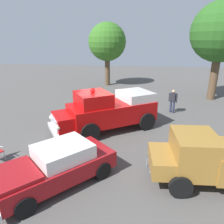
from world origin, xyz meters
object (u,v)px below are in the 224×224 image
Objects in this scene: parked_pickup at (218,159)px; oak_tree_right at (107,42)px; vintage_fire_truck at (108,110)px; traffic_cone at (59,119)px; lawn_chair_by_car at (157,156)px; classic_hot_rod at (55,166)px; spectator_standing at (173,100)px; oak_tree_left at (221,33)px.

oak_tree_right reaches higher than parked_pickup.
vintage_fire_truck is 3.41m from traffic_cone.
classic_hot_rod is at bearing -158.31° from lawn_chair_by_car.
lawn_chair_by_car is at bearing 165.59° from parked_pickup.
oak_tree_right is (-6.17, 8.73, 3.71)m from spectator_standing.
classic_hot_rod is 5.88m from parked_pickup.
vintage_fire_truck is 5.26m from classic_hot_rod.
traffic_cone is (-7.95, 4.67, -0.68)m from parked_pickup.
oak_tree_right is (-4.72, 16.01, 4.08)m from lawn_chair_by_car.
traffic_cone is (-1.13, -11.87, -4.36)m from oak_tree_right.
oak_tree_left is at bearing 33.45° from traffic_cone.
oak_tree_right is 12.70m from traffic_cone.
classic_hot_rod reaches higher than traffic_cone.
vintage_fire_truck is 1.37× the size of classic_hot_rod.
traffic_cone is at bearing -156.68° from spectator_standing.
spectator_standing reaches higher than classic_hot_rod.
classic_hot_rod is at bearing -102.12° from vintage_fire_truck.
spectator_standing is at bearing 94.79° from parked_pickup.
spectator_standing is 2.64× the size of traffic_cone.
oak_tree_left is (3.17, 12.02, 4.53)m from parked_pickup.
spectator_standing is 11.31m from oak_tree_right.
vintage_fire_truck is 0.77× the size of oak_tree_left.
parked_pickup is (4.70, -4.19, -0.21)m from vintage_fire_truck.
spectator_standing is at bearing 78.75° from lawn_chair_by_car.
oak_tree_left is 12.55× the size of traffic_cone.
oak_tree_left reaches higher than classic_hot_rod.
parked_pickup reaches higher than classic_hot_rod.
vintage_fire_truck reaches higher than parked_pickup.
vintage_fire_truck is at bearing -138.14° from spectator_standing.
lawn_chair_by_car is at bearing -114.67° from oak_tree_left.
oak_tree_left reaches higher than parked_pickup.
vintage_fire_truck is 6.02× the size of lawn_chair_by_car.
oak_tree_left reaches higher than lawn_chair_by_car.
oak_tree_left is (7.87, 7.83, 4.32)m from vintage_fire_truck.
lawn_chair_by_car is at bearing 21.69° from classic_hot_rod.
oak_tree_right reaches higher than traffic_cone.
spectator_standing is 7.98m from traffic_cone.
classic_hot_rod is at bearing -86.65° from oak_tree_right.
classic_hot_rod reaches higher than lawn_chair_by_car.
lawn_chair_by_car is 7.17m from traffic_cone.
parked_pickup is 4.83× the size of lawn_chair_by_car.
traffic_cone is (-2.15, 5.60, -0.44)m from classic_hot_rod.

